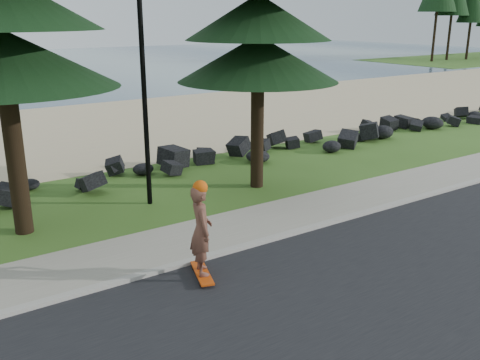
% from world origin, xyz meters
% --- Properties ---
extents(ground, '(160.00, 160.00, 0.00)m').
position_xyz_m(ground, '(0.00, 0.00, 0.00)').
color(ground, '#365C1D').
rests_on(ground, ground).
extents(road, '(160.00, 7.00, 0.02)m').
position_xyz_m(road, '(0.00, -4.50, 0.01)').
color(road, black).
rests_on(road, ground).
extents(kerb, '(160.00, 0.20, 0.10)m').
position_xyz_m(kerb, '(0.00, -0.90, 0.05)').
color(kerb, '#ABA59A').
rests_on(kerb, ground).
extents(sidewalk, '(160.00, 2.00, 0.08)m').
position_xyz_m(sidewalk, '(0.00, 0.20, 0.04)').
color(sidewalk, gray).
rests_on(sidewalk, ground).
extents(beach_sand, '(160.00, 15.00, 0.01)m').
position_xyz_m(beach_sand, '(0.00, 14.50, 0.01)').
color(beach_sand, '#CBB587').
rests_on(beach_sand, ground).
extents(seawall_boulders, '(60.00, 2.40, 1.10)m').
position_xyz_m(seawall_boulders, '(0.00, 5.60, 0.00)').
color(seawall_boulders, black).
rests_on(seawall_boulders, ground).
extents(lamp_post, '(0.25, 0.14, 8.14)m').
position_xyz_m(lamp_post, '(0.00, 3.20, 4.13)').
color(lamp_post, black).
rests_on(lamp_post, ground).
extents(skateboarder, '(0.63, 1.15, 2.08)m').
position_xyz_m(skateboarder, '(-1.05, -1.60, 1.05)').
color(skateboarder, '#C7410B').
rests_on(skateboarder, ground).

